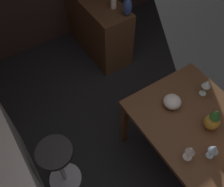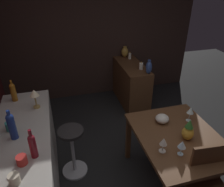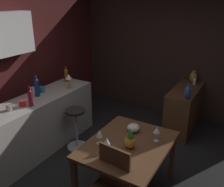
{
  "view_description": "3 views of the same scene",
  "coord_description": "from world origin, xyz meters",
  "px_view_note": "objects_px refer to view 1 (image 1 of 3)",
  "views": [
    {
      "loc": [
        -0.59,
        1.0,
        2.71
      ],
      "look_at": [
        0.49,
        0.3,
        0.98
      ],
      "focal_mm": 41.02,
      "sensor_mm": 36.0,
      "label": 1
    },
    {
      "loc": [
        -1.72,
        1.0,
        2.39
      ],
      "look_at": [
        0.81,
        0.3,
        0.91
      ],
      "focal_mm": 35.07,
      "sensor_mm": 36.0,
      "label": 2
    },
    {
      "loc": [
        -2.3,
        -1.37,
        2.38
      ],
      "look_at": [
        0.57,
        0.34,
        1.05
      ],
      "focal_mm": 39.19,
      "sensor_mm": 36.0,
      "label": 3
    }
  ],
  "objects_px": {
    "bar_stool": "(60,166)",
    "pillar_candle_short": "(114,3)",
    "dining_table": "(196,129)",
    "fruit_bowl": "(172,102)",
    "wine_glass_left": "(191,150)",
    "wine_glass_center": "(214,149)",
    "wine_glass_right": "(207,84)",
    "vase_ceramic_blue": "(127,7)",
    "sideboard_cabinet": "(98,26)",
    "pineapple_centerpiece": "(213,120)"
  },
  "relations": [
    {
      "from": "wine_glass_right",
      "to": "vase_ceramic_blue",
      "type": "xyz_separation_m",
      "value": [
        1.31,
        -0.02,
        0.05
      ]
    },
    {
      "from": "sideboard_cabinet",
      "to": "fruit_bowl",
      "type": "distance_m",
      "value": 1.78
    },
    {
      "from": "wine_glass_center",
      "to": "vase_ceramic_blue",
      "type": "height_order",
      "value": "vase_ceramic_blue"
    },
    {
      "from": "fruit_bowl",
      "to": "vase_ceramic_blue",
      "type": "relative_size",
      "value": 0.67
    },
    {
      "from": "bar_stool",
      "to": "dining_table",
      "type": "bearing_deg",
      "value": -111.8
    },
    {
      "from": "sideboard_cabinet",
      "to": "wine_glass_right",
      "type": "height_order",
      "value": "wine_glass_right"
    },
    {
      "from": "fruit_bowl",
      "to": "pineapple_centerpiece",
      "type": "bearing_deg",
      "value": -160.33
    },
    {
      "from": "vase_ceramic_blue",
      "to": "fruit_bowl",
      "type": "bearing_deg",
      "value": 164.01
    },
    {
      "from": "wine_glass_left",
      "to": "pillar_candle_short",
      "type": "xyz_separation_m",
      "value": [
        1.92,
        -0.53,
        0.01
      ]
    },
    {
      "from": "dining_table",
      "to": "bar_stool",
      "type": "height_order",
      "value": "dining_table"
    },
    {
      "from": "sideboard_cabinet",
      "to": "vase_ceramic_blue",
      "type": "distance_m",
      "value": 0.72
    },
    {
      "from": "fruit_bowl",
      "to": "sideboard_cabinet",
      "type": "bearing_deg",
      "value": -7.35
    },
    {
      "from": "dining_table",
      "to": "wine_glass_left",
      "type": "bearing_deg",
      "value": 120.31
    },
    {
      "from": "wine_glass_center",
      "to": "bar_stool",
      "type": "bearing_deg",
      "value": 54.91
    },
    {
      "from": "wine_glass_right",
      "to": "fruit_bowl",
      "type": "relative_size",
      "value": 1.15
    },
    {
      "from": "fruit_bowl",
      "to": "pillar_candle_short",
      "type": "bearing_deg",
      "value": -11.85
    },
    {
      "from": "sideboard_cabinet",
      "to": "bar_stool",
      "type": "bearing_deg",
      "value": 138.9
    },
    {
      "from": "dining_table",
      "to": "pillar_candle_short",
      "type": "xyz_separation_m",
      "value": [
        1.75,
        -0.24,
        0.23
      ]
    },
    {
      "from": "wine_glass_left",
      "to": "pineapple_centerpiece",
      "type": "bearing_deg",
      "value": -73.51
    },
    {
      "from": "pineapple_centerpiece",
      "to": "vase_ceramic_blue",
      "type": "relative_size",
      "value": 1.03
    },
    {
      "from": "sideboard_cabinet",
      "to": "fruit_bowl",
      "type": "height_order",
      "value": "fruit_bowl"
    },
    {
      "from": "dining_table",
      "to": "fruit_bowl",
      "type": "distance_m",
      "value": 0.33
    },
    {
      "from": "pillar_candle_short",
      "to": "dining_table",
      "type": "bearing_deg",
      "value": 172.28
    },
    {
      "from": "wine_glass_right",
      "to": "wine_glass_left",
      "type": "bearing_deg",
      "value": 125.24
    },
    {
      "from": "dining_table",
      "to": "pillar_candle_short",
      "type": "distance_m",
      "value": 1.78
    },
    {
      "from": "dining_table",
      "to": "wine_glass_center",
      "type": "distance_m",
      "value": 0.37
    },
    {
      "from": "wine_glass_center",
      "to": "fruit_bowl",
      "type": "bearing_deg",
      "value": -6.96
    },
    {
      "from": "wine_glass_left",
      "to": "bar_stool",
      "type": "bearing_deg",
      "value": 53.96
    },
    {
      "from": "fruit_bowl",
      "to": "wine_glass_left",
      "type": "bearing_deg",
      "value": 153.8
    },
    {
      "from": "pineapple_centerpiece",
      "to": "vase_ceramic_blue",
      "type": "distance_m",
      "value": 1.62
    },
    {
      "from": "wine_glass_left",
      "to": "vase_ceramic_blue",
      "type": "distance_m",
      "value": 1.8
    },
    {
      "from": "vase_ceramic_blue",
      "to": "bar_stool",
      "type": "bearing_deg",
      "value": 125.7
    },
    {
      "from": "wine_glass_right",
      "to": "pineapple_centerpiece",
      "type": "xyz_separation_m",
      "value": [
        -0.3,
        0.21,
        -0.04
      ]
    },
    {
      "from": "vase_ceramic_blue",
      "to": "dining_table",
      "type": "bearing_deg",
      "value": 169.38
    },
    {
      "from": "wine_glass_left",
      "to": "wine_glass_center",
      "type": "xyz_separation_m",
      "value": [
        -0.09,
        -0.16,
        0.0
      ]
    },
    {
      "from": "sideboard_cabinet",
      "to": "fruit_bowl",
      "type": "bearing_deg",
      "value": 172.65
    },
    {
      "from": "wine_glass_right",
      "to": "wine_glass_center",
      "type": "bearing_deg",
      "value": 140.27
    },
    {
      "from": "fruit_bowl",
      "to": "vase_ceramic_blue",
      "type": "distance_m",
      "value": 1.3
    },
    {
      "from": "pillar_candle_short",
      "to": "vase_ceramic_blue",
      "type": "height_order",
      "value": "vase_ceramic_blue"
    },
    {
      "from": "pineapple_centerpiece",
      "to": "pillar_candle_short",
      "type": "xyz_separation_m",
      "value": [
        1.82,
        -0.18,
        0.03
      ]
    },
    {
      "from": "bar_stool",
      "to": "pillar_candle_short",
      "type": "bearing_deg",
      "value": -48.11
    },
    {
      "from": "pillar_candle_short",
      "to": "wine_glass_center",
      "type": "bearing_deg",
      "value": 169.47
    },
    {
      "from": "wine_glass_center",
      "to": "fruit_bowl",
      "type": "relative_size",
      "value": 1.04
    },
    {
      "from": "dining_table",
      "to": "wine_glass_left",
      "type": "height_order",
      "value": "wine_glass_left"
    },
    {
      "from": "bar_stool",
      "to": "wine_glass_right",
      "type": "xyz_separation_m",
      "value": [
        -0.25,
        -1.46,
        0.51
      ]
    },
    {
      "from": "wine_glass_left",
      "to": "vase_ceramic_blue",
      "type": "bearing_deg",
      "value": -18.88
    },
    {
      "from": "dining_table",
      "to": "pillar_candle_short",
      "type": "bearing_deg",
      "value": -7.72
    },
    {
      "from": "sideboard_cabinet",
      "to": "wine_glass_center",
      "type": "xyz_separation_m",
      "value": [
        -2.27,
        0.29,
        0.46
      ]
    },
    {
      "from": "sideboard_cabinet",
      "to": "wine_glass_left",
      "type": "height_order",
      "value": "wine_glass_left"
    },
    {
      "from": "bar_stool",
      "to": "fruit_bowl",
      "type": "relative_size",
      "value": 4.22
    }
  ]
}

